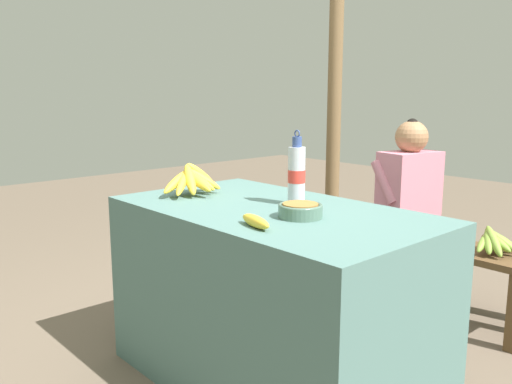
{
  "coord_description": "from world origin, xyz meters",
  "views": [
    {
      "loc": [
        1.58,
        -1.52,
        1.27
      ],
      "look_at": [
        -0.16,
        0.05,
        0.83
      ],
      "focal_mm": 38.0,
      "sensor_mm": 36.0,
      "label": 1
    }
  ],
  "objects_px": {
    "wooden_bench": "(418,249)",
    "support_post_near": "(334,104)",
    "banana_bunch_ripe": "(192,180)",
    "serving_bowl": "(300,210)",
    "loose_banana_front": "(256,221)",
    "seated_vendor": "(402,200)",
    "banana_bunch_green": "(494,240)",
    "water_bottle": "(297,175)"
  },
  "relations": [
    {
      "from": "wooden_bench",
      "to": "support_post_near",
      "type": "relative_size",
      "value": 0.61
    },
    {
      "from": "banana_bunch_ripe",
      "to": "serving_bowl",
      "type": "distance_m",
      "value": 0.65
    },
    {
      "from": "banana_bunch_ripe",
      "to": "loose_banana_front",
      "type": "distance_m",
      "value": 0.68
    },
    {
      "from": "seated_vendor",
      "to": "support_post_near",
      "type": "xyz_separation_m",
      "value": [
        -0.88,
        0.42,
        0.52
      ]
    },
    {
      "from": "seated_vendor",
      "to": "banana_bunch_green",
      "type": "height_order",
      "value": "seated_vendor"
    },
    {
      "from": "banana_bunch_ripe",
      "to": "support_post_near",
      "type": "bearing_deg",
      "value": 108.28
    },
    {
      "from": "seated_vendor",
      "to": "wooden_bench",
      "type": "bearing_deg",
      "value": -157.13
    },
    {
      "from": "serving_bowl",
      "to": "banana_bunch_green",
      "type": "bearing_deg",
      "value": 80.02
    },
    {
      "from": "serving_bowl",
      "to": "seated_vendor",
      "type": "distance_m",
      "value": 1.26
    },
    {
      "from": "banana_bunch_ripe",
      "to": "banana_bunch_green",
      "type": "relative_size",
      "value": 1.15
    },
    {
      "from": "water_bottle",
      "to": "banana_bunch_green",
      "type": "relative_size",
      "value": 1.08
    },
    {
      "from": "wooden_bench",
      "to": "support_post_near",
      "type": "height_order",
      "value": "support_post_near"
    },
    {
      "from": "banana_bunch_ripe",
      "to": "wooden_bench",
      "type": "distance_m",
      "value": 1.44
    },
    {
      "from": "banana_bunch_ripe",
      "to": "banana_bunch_green",
      "type": "bearing_deg",
      "value": 55.76
    },
    {
      "from": "seated_vendor",
      "to": "banana_bunch_green",
      "type": "bearing_deg",
      "value": -166.88
    },
    {
      "from": "banana_bunch_ripe",
      "to": "loose_banana_front",
      "type": "bearing_deg",
      "value": -15.94
    },
    {
      "from": "serving_bowl",
      "to": "loose_banana_front",
      "type": "relative_size",
      "value": 0.92
    },
    {
      "from": "seated_vendor",
      "to": "support_post_near",
      "type": "height_order",
      "value": "support_post_near"
    },
    {
      "from": "banana_bunch_ripe",
      "to": "water_bottle",
      "type": "distance_m",
      "value": 0.52
    },
    {
      "from": "water_bottle",
      "to": "support_post_near",
      "type": "height_order",
      "value": "support_post_near"
    },
    {
      "from": "loose_banana_front",
      "to": "wooden_bench",
      "type": "bearing_deg",
      "value": 98.32
    },
    {
      "from": "loose_banana_front",
      "to": "wooden_bench",
      "type": "relative_size",
      "value": 0.13
    },
    {
      "from": "banana_bunch_ripe",
      "to": "serving_bowl",
      "type": "bearing_deg",
      "value": 3.83
    },
    {
      "from": "banana_bunch_ripe",
      "to": "banana_bunch_green",
      "type": "xyz_separation_m",
      "value": [
        0.87,
        1.28,
        -0.35
      ]
    },
    {
      "from": "loose_banana_front",
      "to": "seated_vendor",
      "type": "distance_m",
      "value": 1.48
    },
    {
      "from": "banana_bunch_green",
      "to": "support_post_near",
      "type": "distance_m",
      "value": 1.61
    },
    {
      "from": "wooden_bench",
      "to": "banana_bunch_green",
      "type": "bearing_deg",
      "value": -0.0
    },
    {
      "from": "seated_vendor",
      "to": "support_post_near",
      "type": "relative_size",
      "value": 0.48
    },
    {
      "from": "water_bottle",
      "to": "loose_banana_front",
      "type": "xyz_separation_m",
      "value": [
        0.17,
        -0.38,
        -0.11
      ]
    },
    {
      "from": "water_bottle",
      "to": "support_post_near",
      "type": "distance_m",
      "value": 1.81
    },
    {
      "from": "serving_bowl",
      "to": "support_post_near",
      "type": "height_order",
      "value": "support_post_near"
    },
    {
      "from": "loose_banana_front",
      "to": "banana_bunch_green",
      "type": "distance_m",
      "value": 1.51
    },
    {
      "from": "banana_bunch_ripe",
      "to": "loose_banana_front",
      "type": "relative_size",
      "value": 1.84
    },
    {
      "from": "loose_banana_front",
      "to": "banana_bunch_green",
      "type": "xyz_separation_m",
      "value": [
        0.22,
        1.46,
        -0.3
      ]
    },
    {
      "from": "water_bottle",
      "to": "loose_banana_front",
      "type": "height_order",
      "value": "water_bottle"
    },
    {
      "from": "serving_bowl",
      "to": "water_bottle",
      "type": "relative_size",
      "value": 0.53
    },
    {
      "from": "water_bottle",
      "to": "banana_bunch_green",
      "type": "height_order",
      "value": "water_bottle"
    },
    {
      "from": "banana_bunch_ripe",
      "to": "support_post_near",
      "type": "height_order",
      "value": "support_post_near"
    },
    {
      "from": "seated_vendor",
      "to": "banana_bunch_ripe",
      "type": "bearing_deg",
      "value": 86.07
    },
    {
      "from": "support_post_near",
      "to": "banana_bunch_green",
      "type": "bearing_deg",
      "value": -15.57
    },
    {
      "from": "serving_bowl",
      "to": "wooden_bench",
      "type": "relative_size",
      "value": 0.12
    },
    {
      "from": "loose_banana_front",
      "to": "support_post_near",
      "type": "height_order",
      "value": "support_post_near"
    }
  ]
}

